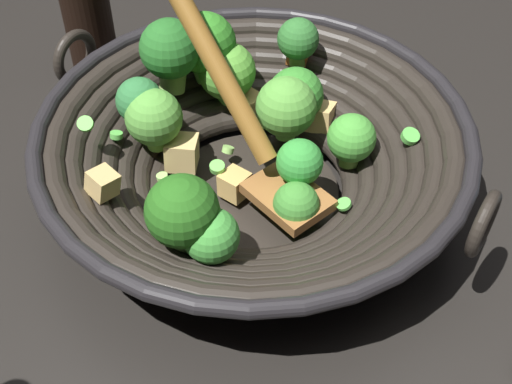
{
  "coord_description": "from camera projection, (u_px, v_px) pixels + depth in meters",
  "views": [
    {
      "loc": [
        0.41,
        0.18,
        0.47
      ],
      "look_at": [
        0.02,
        0.01,
        0.03
      ],
      "focal_mm": 49.13,
      "sensor_mm": 36.0,
      "label": 1
    }
  ],
  "objects": [
    {
      "name": "wok",
      "position": [
        251.0,
        148.0,
        0.61
      ],
      "size": [
        0.38,
        0.41,
        0.23
      ],
      "color": "black",
      "rests_on": "ground"
    },
    {
      "name": "soy_sauce_bottle",
      "position": [
        86.0,
        9.0,
        0.74
      ],
      "size": [
        0.05,
        0.05,
        0.18
      ],
      "color": "black",
      "rests_on": "ground"
    },
    {
      "name": "ground_plane",
      "position": [
        254.0,
        198.0,
        0.65
      ],
      "size": [
        4.0,
        4.0,
        0.0
      ],
      "primitive_type": "plane",
      "color": "black"
    }
  ]
}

